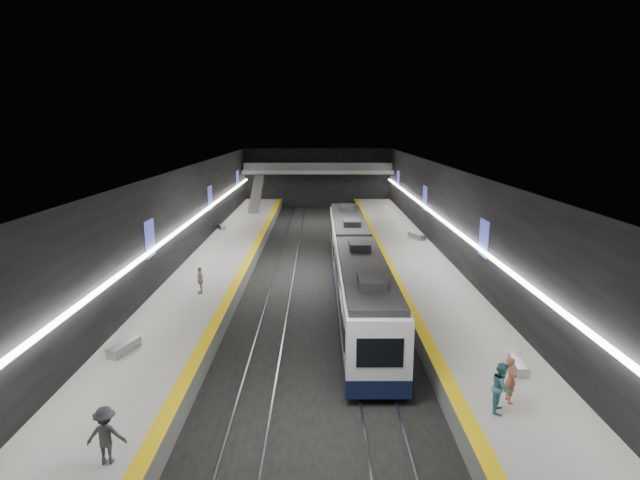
{
  "coord_description": "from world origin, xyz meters",
  "views": [
    {
      "loc": [
        0.1,
        -39.0,
        11.07
      ],
      "look_at": [
        0.21,
        2.23,
        2.2
      ],
      "focal_mm": 30.0,
      "sensor_mm": 36.0,
      "label": 1
    }
  ],
  "objects_px": {
    "escalator": "(257,194)",
    "passenger_right_a": "(510,380)",
    "bench_right_near": "(519,365)",
    "bench_left_far": "(222,227)",
    "passenger_right_b": "(502,388)",
    "bench_right_far": "(417,236)",
    "bench_left_near": "(124,348)",
    "passenger_left_a": "(200,280)",
    "passenger_left_b": "(106,436)",
    "train": "(355,261)"
  },
  "relations": [
    {
      "from": "escalator",
      "to": "passenger_right_a",
      "type": "distance_m",
      "value": 49.13
    },
    {
      "from": "escalator",
      "to": "bench_right_near",
      "type": "relative_size",
      "value": 4.53
    },
    {
      "from": "escalator",
      "to": "passenger_right_a",
      "type": "height_order",
      "value": "escalator"
    },
    {
      "from": "bench_left_far",
      "to": "passenger_right_b",
      "type": "distance_m",
      "value": 38.05
    },
    {
      "from": "bench_right_far",
      "to": "passenger_right_a",
      "type": "bearing_deg",
      "value": -116.42
    },
    {
      "from": "escalator",
      "to": "bench_left_far",
      "type": "distance_m",
      "value": 13.35
    },
    {
      "from": "escalator",
      "to": "bench_left_near",
      "type": "distance_m",
      "value": 42.45
    },
    {
      "from": "escalator",
      "to": "bench_left_near",
      "type": "bearing_deg",
      "value": -91.64
    },
    {
      "from": "bench_left_near",
      "to": "bench_left_far",
      "type": "relative_size",
      "value": 1.07
    },
    {
      "from": "bench_left_near",
      "to": "bench_right_near",
      "type": "bearing_deg",
      "value": 11.17
    },
    {
      "from": "escalator",
      "to": "passenger_right_b",
      "type": "bearing_deg",
      "value": -73.46
    },
    {
      "from": "passenger_right_a",
      "to": "bench_left_far",
      "type": "bearing_deg",
      "value": 24.61
    },
    {
      "from": "escalator",
      "to": "passenger_right_b",
      "type": "distance_m",
      "value": 49.61
    },
    {
      "from": "bench_left_near",
      "to": "passenger_left_a",
      "type": "xyz_separation_m",
      "value": [
        1.59,
        8.68,
        0.6
      ]
    },
    {
      "from": "bench_right_far",
      "to": "passenger_left_b",
      "type": "bearing_deg",
      "value": -137.87
    },
    {
      "from": "escalator",
      "to": "passenger_right_a",
      "type": "bearing_deg",
      "value": -72.63
    },
    {
      "from": "bench_right_far",
      "to": "bench_left_far",
      "type": "bearing_deg",
      "value": 143.14
    },
    {
      "from": "train",
      "to": "passenger_left_a",
      "type": "distance_m",
      "value": 10.15
    },
    {
      "from": "bench_right_near",
      "to": "passenger_right_b",
      "type": "distance_m",
      "value": 3.9
    },
    {
      "from": "bench_left_near",
      "to": "passenger_right_b",
      "type": "relative_size",
      "value": 1.01
    },
    {
      "from": "passenger_right_a",
      "to": "passenger_left_a",
      "type": "xyz_separation_m",
      "value": [
        -14.29,
        13.16,
        -0.05
      ]
    },
    {
      "from": "bench_left_near",
      "to": "passenger_right_a",
      "type": "relative_size",
      "value": 1.06
    },
    {
      "from": "passenger_right_a",
      "to": "passenger_left_b",
      "type": "distance_m",
      "value": 13.96
    },
    {
      "from": "bench_right_far",
      "to": "passenger_left_a",
      "type": "distance_m",
      "value": 22.73
    },
    {
      "from": "train",
      "to": "escalator",
      "type": "height_order",
      "value": "escalator"
    },
    {
      "from": "passenger_right_b",
      "to": "passenger_left_a",
      "type": "xyz_separation_m",
      "value": [
        -13.74,
        13.82,
        -0.09
      ]
    },
    {
      "from": "passenger_right_b",
      "to": "passenger_left_a",
      "type": "distance_m",
      "value": 19.49
    },
    {
      "from": "bench_right_near",
      "to": "passenger_left_b",
      "type": "distance_m",
      "value": 16.12
    },
    {
      "from": "train",
      "to": "bench_right_near",
      "type": "bearing_deg",
      "value": -66.36
    },
    {
      "from": "bench_right_near",
      "to": "passenger_right_a",
      "type": "xyz_separation_m",
      "value": [
        -1.33,
        -2.67,
        0.66
      ]
    },
    {
      "from": "escalator",
      "to": "passenger_right_a",
      "type": "relative_size",
      "value": 4.56
    },
    {
      "from": "bench_left_far",
      "to": "passenger_right_a",
      "type": "height_order",
      "value": "passenger_right_a"
    },
    {
      "from": "train",
      "to": "passenger_right_a",
      "type": "height_order",
      "value": "train"
    },
    {
      "from": "passenger_right_b",
      "to": "passenger_right_a",
      "type": "bearing_deg",
      "value": -17.25
    },
    {
      "from": "train",
      "to": "passenger_left_a",
      "type": "relative_size",
      "value": 18.08
    },
    {
      "from": "bench_left_near",
      "to": "passenger_left_b",
      "type": "bearing_deg",
      "value": -56.38
    },
    {
      "from": "escalator",
      "to": "bench_left_far",
      "type": "relative_size",
      "value": 4.64
    },
    {
      "from": "bench_right_far",
      "to": "passenger_left_a",
      "type": "bearing_deg",
      "value": -157.99
    },
    {
      "from": "passenger_left_b",
      "to": "bench_right_far",
      "type": "bearing_deg",
      "value": -119.59
    },
    {
      "from": "bench_left_near",
      "to": "passenger_left_a",
      "type": "distance_m",
      "value": 8.84
    },
    {
      "from": "bench_right_far",
      "to": "passenger_right_b",
      "type": "distance_m",
      "value": 29.95
    },
    {
      "from": "bench_left_far",
      "to": "passenger_left_b",
      "type": "height_order",
      "value": "passenger_left_b"
    },
    {
      "from": "bench_right_near",
      "to": "passenger_left_a",
      "type": "bearing_deg",
      "value": 153.95
    },
    {
      "from": "bench_left_far",
      "to": "passenger_right_b",
      "type": "xyz_separation_m",
      "value": [
        16.12,
        -34.46,
        0.71
      ]
    },
    {
      "from": "passenger_left_b",
      "to": "escalator",
      "type": "bearing_deg",
      "value": -93.25
    },
    {
      "from": "bench_left_near",
      "to": "bench_right_far",
      "type": "bearing_deg",
      "value": 71.55
    },
    {
      "from": "bench_right_far",
      "to": "passenger_left_a",
      "type": "height_order",
      "value": "passenger_left_a"
    },
    {
      "from": "train",
      "to": "passenger_right_a",
      "type": "xyz_separation_m",
      "value": [
        4.67,
        -16.38,
        -0.32
      ]
    },
    {
      "from": "train",
      "to": "passenger_left_b",
      "type": "height_order",
      "value": "train"
    },
    {
      "from": "escalator",
      "to": "passenger_left_b",
      "type": "distance_m",
      "value": 50.53
    }
  ]
}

